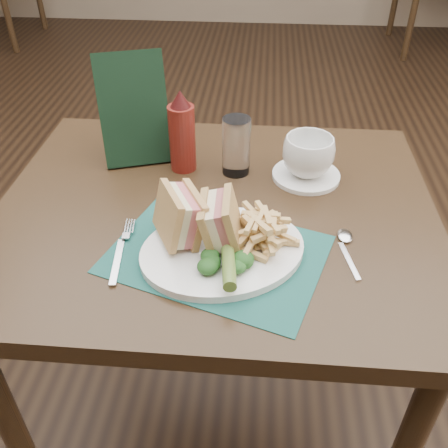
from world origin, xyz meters
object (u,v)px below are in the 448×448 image
at_px(sandwich_half_a, 168,218).
at_px(saucer, 306,175).
at_px(ketchup_bottle, 182,131).
at_px(table_main, 217,328).
at_px(placemat, 217,254).
at_px(plate, 223,251).
at_px(drinking_glass, 236,146).
at_px(sandwich_half_b, 209,220).
at_px(check_presenter, 134,110).
at_px(coffee_cup, 308,156).

xyz_separation_m(sandwich_half_a, saucer, (0.26, 0.26, -0.06)).
bearing_deg(saucer, ketchup_bottle, 176.17).
distance_m(table_main, sandwich_half_a, 0.47).
bearing_deg(placemat, saucer, 57.92).
xyz_separation_m(placemat, plate, (0.01, 0.00, 0.01)).
relative_size(sandwich_half_a, drinking_glass, 0.79).
height_order(placemat, ketchup_bottle, ketchup_bottle).
height_order(table_main, plate, plate).
xyz_separation_m(saucer, drinking_glass, (-0.16, 0.01, 0.06)).
distance_m(plate, sandwich_half_b, 0.06).
relative_size(sandwich_half_b, ketchup_bottle, 0.52).
height_order(sandwich_half_b, drinking_glass, drinking_glass).
distance_m(table_main, sandwich_half_b, 0.46).
relative_size(ketchup_bottle, check_presenter, 0.75).
height_order(plate, ketchup_bottle, ketchup_bottle).
xyz_separation_m(sandwich_half_b, check_presenter, (-0.20, 0.32, 0.05)).
bearing_deg(ketchup_bottle, check_presenter, 160.97).
height_order(drinking_glass, check_presenter, check_presenter).
bearing_deg(saucer, placemat, -122.08).
height_order(coffee_cup, drinking_glass, drinking_glass).
relative_size(placemat, coffee_cup, 3.33).
bearing_deg(coffee_cup, ketchup_bottle, 176.17).
bearing_deg(ketchup_bottle, plate, -68.80).
bearing_deg(drinking_glass, sandwich_half_b, -96.48).
relative_size(sandwich_half_a, check_presenter, 0.41).
height_order(plate, sandwich_half_b, sandwich_half_b).
bearing_deg(check_presenter, saucer, -26.54).
xyz_separation_m(sandwich_half_a, coffee_cup, (0.26, 0.26, -0.01)).
height_order(saucer, coffee_cup, coffee_cup).
bearing_deg(sandwich_half_b, saucer, 52.83).
distance_m(table_main, ketchup_bottle, 0.50).
distance_m(table_main, plate, 0.41).
height_order(table_main, saucer, saucer).
relative_size(plate, drinking_glass, 2.31).
relative_size(coffee_cup, ketchup_bottle, 0.60).
height_order(sandwich_half_a, ketchup_bottle, ketchup_bottle).
bearing_deg(sandwich_half_a, table_main, 35.55).
height_order(sandwich_half_a, drinking_glass, drinking_glass).
xyz_separation_m(sandwich_half_a, ketchup_bottle, (-0.02, 0.28, 0.02)).
xyz_separation_m(table_main, placemat, (0.02, -0.15, 0.38)).
distance_m(table_main, saucer, 0.44).
xyz_separation_m(plate, sandwich_half_a, (-0.10, 0.01, 0.06)).
relative_size(placemat, ketchup_bottle, 2.01).
relative_size(plate, saucer, 2.00).
bearing_deg(plate, check_presenter, 100.89).
bearing_deg(sandwich_half_a, check_presenter, 84.48).
bearing_deg(saucer, sandwich_half_b, -125.66).
relative_size(table_main, sandwich_half_a, 8.78).
bearing_deg(drinking_glass, sandwich_half_a, -110.41).
distance_m(sandwich_half_a, saucer, 0.38).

